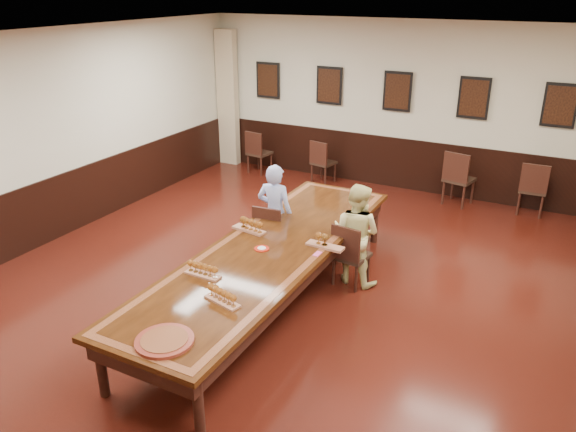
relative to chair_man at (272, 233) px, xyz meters
The scene contains 23 objects.
floor 1.20m from the chair_man, 62.69° to the right, with size 8.00×10.00×0.02m, color black.
ceiling 2.96m from the chair_man, 62.69° to the right, with size 8.00×10.00×0.02m, color white.
wall_back 4.22m from the chair_man, 82.85° to the left, with size 8.00×0.02×3.20m, color beige.
wall_left 3.81m from the chair_man, 164.40° to the right, with size 0.02×10.00×3.20m, color beige.
chair_man is the anchor object (origin of this frame).
chair_woman 1.25m from the chair_man, ahead, with size 0.42×0.46×0.90m, color black, non-canonical shape.
spare_chair_a 4.22m from the chair_man, 122.87° to the left, with size 0.43×0.47×0.92m, color black, non-canonical shape.
spare_chair_b 3.69m from the chair_man, 102.76° to the left, with size 0.41×0.45×0.88m, color black, non-canonical shape.
spare_chair_c 4.09m from the chair_man, 62.49° to the left, with size 0.48×0.52×1.02m, color black, non-canonical shape.
spare_chair_d 4.88m from the chair_man, 50.14° to the left, with size 0.45×0.49×0.96m, color black, non-canonical shape.
person_man 0.29m from the chair_man, 94.78° to the left, with size 0.53×0.35×1.46m, color #536ECF.
person_woman 1.29m from the chair_man, ahead, with size 0.70×0.54×1.40m, color #EDE394.
pink_phone 1.43m from the chair_man, 37.65° to the right, with size 0.07×0.13×0.01m, color #EF4F9B.
curtain 5.13m from the chair_man, 130.19° to the left, with size 0.45×0.18×2.90m, color tan.
wainscoting 1.10m from the chair_man, 62.69° to the right, with size 8.00×10.00×1.00m.
conference_table 1.11m from the chair_man, 62.69° to the right, with size 1.40×5.00×0.76m.
posters 4.24m from the chair_man, 82.72° to the left, with size 6.14×0.04×0.74m.
flight_a 0.75m from the chair_man, 88.24° to the right, with size 0.50×0.22×0.18m.
flight_b 1.32m from the chair_man, 30.01° to the right, with size 0.49×0.16×0.18m.
flight_c 1.99m from the chair_man, 84.31° to the right, with size 0.43×0.14×0.16m.
flight_d 2.45m from the chair_man, 73.08° to the right, with size 0.45×0.23×0.16m.
red_plate_grp 1.18m from the chair_man, 67.36° to the right, with size 0.19×0.19×0.02m.
carved_platter 3.22m from the chair_man, 78.77° to the right, with size 0.62×0.62×0.04m.
Camera 1 is at (3.11, -5.44, 3.80)m, focal length 35.00 mm.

